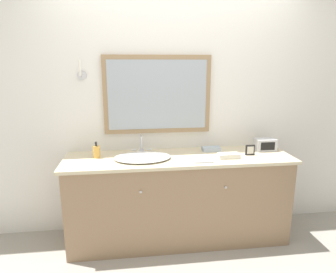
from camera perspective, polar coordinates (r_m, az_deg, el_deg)
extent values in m
plane|color=#9E998E|center=(2.99, 2.94, -21.64)|extent=(14.00, 14.00, 0.00)
cube|color=white|center=(3.09, 1.16, 5.30)|extent=(8.00, 0.06, 2.55)
cube|color=#997A56|center=(3.00, -2.02, 7.95)|extent=(1.06, 0.04, 0.77)
cube|color=#9EA8B2|center=(2.98, -1.98, 7.91)|extent=(0.97, 0.01, 0.68)
cylinder|color=silver|center=(3.01, -16.09, 11.12)|extent=(0.09, 0.01, 0.09)
cylinder|color=silver|center=(2.96, -16.23, 11.07)|extent=(0.02, 0.10, 0.02)
cylinder|color=white|center=(2.91, -16.48, 12.40)|extent=(0.02, 0.02, 0.14)
cube|color=#937556|center=(3.03, 2.01, -11.91)|extent=(2.10, 0.56, 0.83)
cube|color=beige|center=(2.87, 2.08, -4.11)|extent=(2.17, 0.59, 0.03)
sphere|color=silver|center=(2.63, -5.22, -10.47)|extent=(0.02, 0.02, 0.02)
sphere|color=silver|center=(2.76, 10.95, -9.50)|extent=(0.02, 0.02, 0.02)
ellipsoid|color=white|center=(2.80, -4.91, -3.93)|extent=(0.53, 0.37, 0.03)
cylinder|color=silver|center=(2.99, -5.08, -2.80)|extent=(0.06, 0.06, 0.03)
cylinder|color=silver|center=(2.97, -5.11, -1.22)|extent=(0.02, 0.02, 0.14)
cylinder|color=silver|center=(2.92, -5.12, -0.05)|extent=(0.02, 0.07, 0.02)
cylinder|color=white|center=(2.98, -6.53, -2.57)|extent=(0.06, 0.02, 0.02)
cylinder|color=white|center=(2.99, -3.65, -2.48)|extent=(0.06, 0.02, 0.02)
cylinder|color=gold|center=(2.89, -13.45, -2.85)|extent=(0.07, 0.07, 0.11)
cylinder|color=black|center=(2.87, -13.53, -1.44)|extent=(0.02, 0.02, 0.03)
cube|color=black|center=(2.86, -13.58, -1.16)|extent=(0.02, 0.03, 0.01)
cube|color=#BCBCC1|center=(3.20, 18.00, -1.47)|extent=(0.21, 0.13, 0.12)
cube|color=black|center=(3.15, 18.46, -1.75)|extent=(0.15, 0.01, 0.08)
cube|color=black|center=(3.00, 15.37, -2.50)|extent=(0.09, 0.01, 0.10)
cube|color=beige|center=(2.99, 15.42, -2.53)|extent=(0.07, 0.00, 0.07)
cube|color=#A8B7C6|center=(3.08, 8.23, -2.35)|extent=(0.18, 0.11, 0.04)
cube|color=silver|center=(2.87, 11.50, -3.59)|extent=(0.20, 0.10, 0.04)
cube|color=#ADADB2|center=(2.75, 6.73, -4.59)|extent=(0.17, 0.12, 0.01)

